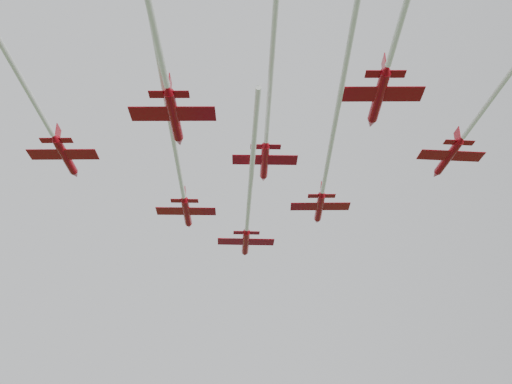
{
  "coord_description": "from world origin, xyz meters",
  "views": [
    {
      "loc": [
        -7.49,
        -84.09,
        18.68
      ],
      "look_at": [
        -4.88,
        -5.25,
        57.15
      ],
      "focal_mm": 45.0,
      "sensor_mm": 36.0,
      "label": 1
    }
  ],
  "objects_px": {
    "jet_row4_left": "(157,39)",
    "jet_row2_left": "(180,178)",
    "jet_lead": "(248,216)",
    "jet_row3_left": "(33,99)",
    "jet_row2_right": "(330,151)",
    "jet_row3_mid": "(268,117)",
    "jet_row3_right": "(485,107)"
  },
  "relations": [
    {
      "from": "jet_row3_mid",
      "to": "jet_row3_right",
      "type": "distance_m",
      "value": 23.95
    },
    {
      "from": "jet_lead",
      "to": "jet_row2_right",
      "type": "distance_m",
      "value": 22.32
    },
    {
      "from": "jet_lead",
      "to": "jet_row3_right",
      "type": "xyz_separation_m",
      "value": [
        25.23,
        -30.24,
        -0.05
      ]
    },
    {
      "from": "jet_row3_mid",
      "to": "jet_row3_right",
      "type": "bearing_deg",
      "value": -10.1
    },
    {
      "from": "jet_row4_left",
      "to": "jet_row2_right",
      "type": "bearing_deg",
      "value": 53.67
    },
    {
      "from": "jet_lead",
      "to": "jet_row3_mid",
      "type": "relative_size",
      "value": 1.05
    },
    {
      "from": "jet_row3_left",
      "to": "jet_row3_right",
      "type": "height_order",
      "value": "jet_row3_right"
    },
    {
      "from": "jet_row2_left",
      "to": "jet_row3_left",
      "type": "height_order",
      "value": "jet_row2_left"
    },
    {
      "from": "jet_lead",
      "to": "jet_row3_left",
      "type": "distance_m",
      "value": 38.94
    },
    {
      "from": "jet_row4_left",
      "to": "jet_row2_left",
      "type": "bearing_deg",
      "value": 92.71
    },
    {
      "from": "jet_row3_mid",
      "to": "jet_row3_left",
      "type": "bearing_deg",
      "value": -167.28
    },
    {
      "from": "jet_row2_left",
      "to": "jet_row3_left",
      "type": "relative_size",
      "value": 0.95
    },
    {
      "from": "jet_row2_right",
      "to": "jet_row3_left",
      "type": "relative_size",
      "value": 1.21
    },
    {
      "from": "jet_row2_left",
      "to": "jet_row3_mid",
      "type": "bearing_deg",
      "value": -50.35
    },
    {
      "from": "jet_row2_right",
      "to": "jet_row3_mid",
      "type": "relative_size",
      "value": 1.31
    },
    {
      "from": "jet_lead",
      "to": "jet_row3_mid",
      "type": "distance_m",
      "value": 25.87
    },
    {
      "from": "jet_row2_left",
      "to": "jet_lead",
      "type": "bearing_deg",
      "value": 53.78
    },
    {
      "from": "jet_row3_right",
      "to": "jet_lead",
      "type": "bearing_deg",
      "value": 126.77
    },
    {
      "from": "jet_lead",
      "to": "jet_row4_left",
      "type": "distance_m",
      "value": 44.42
    },
    {
      "from": "jet_row3_left",
      "to": "jet_row4_left",
      "type": "bearing_deg",
      "value": -37.97
    },
    {
      "from": "jet_row2_right",
      "to": "jet_row4_left",
      "type": "distance_m",
      "value": 29.86
    },
    {
      "from": "jet_row3_mid",
      "to": "jet_row3_right",
      "type": "relative_size",
      "value": 0.99
    },
    {
      "from": "jet_row2_right",
      "to": "jet_lead",
      "type": "bearing_deg",
      "value": 118.16
    },
    {
      "from": "jet_row3_right",
      "to": "jet_row4_left",
      "type": "bearing_deg",
      "value": -161.92
    },
    {
      "from": "jet_row2_right",
      "to": "jet_row3_left",
      "type": "distance_m",
      "value": 34.75
    },
    {
      "from": "jet_row4_left",
      "to": "jet_row3_mid",
      "type": "bearing_deg",
      "value": 61.1
    },
    {
      "from": "jet_row3_left",
      "to": "jet_row3_mid",
      "type": "distance_m",
      "value": 25.68
    },
    {
      "from": "jet_row2_right",
      "to": "jet_row3_right",
      "type": "height_order",
      "value": "jet_row2_right"
    },
    {
      "from": "jet_row3_left",
      "to": "jet_row3_right",
      "type": "distance_m",
      "value": 48.58
    },
    {
      "from": "jet_row2_left",
      "to": "jet_row3_left",
      "type": "bearing_deg",
      "value": -126.34
    },
    {
      "from": "jet_row2_left",
      "to": "jet_row3_mid",
      "type": "relative_size",
      "value": 1.03
    },
    {
      "from": "jet_row2_right",
      "to": "jet_row4_left",
      "type": "bearing_deg",
      "value": -125.84
    }
  ]
}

